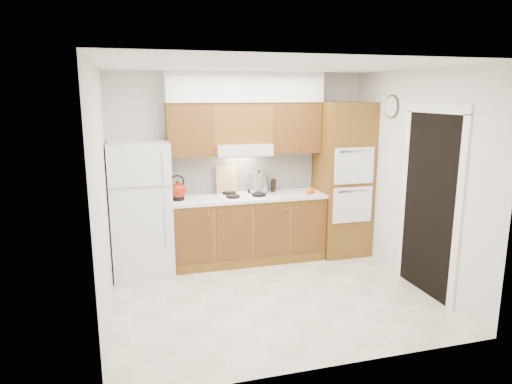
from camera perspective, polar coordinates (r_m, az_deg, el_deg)
floor at (r=5.48m, az=1.96°, el=-12.78°), size 3.60×3.60×0.00m
ceiling at (r=4.98m, az=2.18°, el=15.50°), size 3.60×3.60×0.00m
wall_back at (r=6.49m, az=-1.96°, el=3.21°), size 3.60×0.02×2.60m
wall_left at (r=4.85m, az=-18.66°, el=-0.51°), size 0.02×3.00×2.60m
wall_right at (r=5.86m, az=19.08°, el=1.57°), size 0.02×3.00×2.60m
fridge at (r=6.05m, az=-14.15°, el=-2.08°), size 0.75×0.72×1.72m
base_cabinets at (r=6.40m, az=-1.05°, el=-4.72°), size 2.11×0.60×0.90m
countertop at (r=6.27m, az=-1.04°, el=-0.64°), size 2.13×0.62×0.04m
backsplash at (r=6.50m, az=-1.71°, el=2.50°), size 2.11×0.03×0.56m
oven_cabinet at (r=6.71m, az=10.76°, el=1.57°), size 0.70×0.65×2.20m
upper_cab_left at (r=6.14m, az=-8.18°, el=7.74°), size 0.63×0.33×0.70m
upper_cab_right at (r=6.48m, az=4.57°, el=8.06°), size 0.73×0.33×0.70m
range_hood at (r=6.23m, az=-1.71°, el=5.39°), size 0.75×0.45×0.15m
upper_cab_over_hood at (r=6.26m, az=-1.86°, el=8.63°), size 0.75×0.33×0.55m
soffit at (r=6.25m, az=-1.40°, el=12.99°), size 2.13×0.36×0.40m
cooktop at (r=6.28m, az=-1.53°, el=-0.39°), size 0.74×0.50×0.01m
doorway at (r=5.63m, az=20.81°, el=-1.58°), size 0.02×0.90×2.10m
wall_clock at (r=6.23m, az=16.62°, el=10.20°), size 0.02×0.30×0.30m
kettle at (r=6.08m, az=-9.78°, el=0.13°), size 0.26×0.26×0.22m
cutting_board at (r=6.36m, az=-3.71°, el=1.54°), size 0.29×0.11×0.38m
stock_pot at (r=6.36m, az=0.35°, el=1.23°), size 0.32×0.32×0.27m
condiment_a at (r=6.57m, az=0.84°, el=0.96°), size 0.07×0.07×0.19m
condiment_b at (r=6.51m, az=2.14°, el=0.79°), size 0.07×0.07×0.17m
condiment_c at (r=6.62m, az=2.24°, el=0.94°), size 0.07×0.07×0.16m
orange_near at (r=6.39m, az=6.55°, el=0.08°), size 0.10×0.10×0.08m
orange_far at (r=6.46m, az=6.95°, el=0.23°), size 0.09×0.09×0.09m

